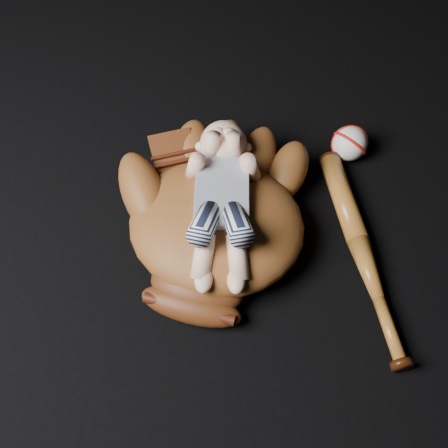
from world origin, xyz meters
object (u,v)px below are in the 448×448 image
object	(u,v)px
baseball_glove	(216,219)
baseball	(350,143)
newborn_baby	(222,203)
baseball_bat	(362,253)

from	to	relation	value
baseball_glove	baseball	distance (m)	0.38
newborn_baby	baseball	xyz separation A→B (m)	(0.29, 0.23, -0.09)
baseball_glove	newborn_baby	size ratio (longest dim) A/B	1.35
newborn_baby	baseball_bat	xyz separation A→B (m)	(0.28, -0.04, -0.11)
baseball_glove	baseball_bat	xyz separation A→B (m)	(0.30, -0.04, -0.06)
newborn_baby	baseball_bat	bearing A→B (deg)	-7.85
baseball_glove	newborn_baby	world-z (taller)	newborn_baby
baseball	baseball_glove	bearing A→B (deg)	-141.76
baseball_glove	baseball	xyz separation A→B (m)	(0.30, 0.24, -0.04)
baseball_bat	newborn_baby	bearing A→B (deg)	171.31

